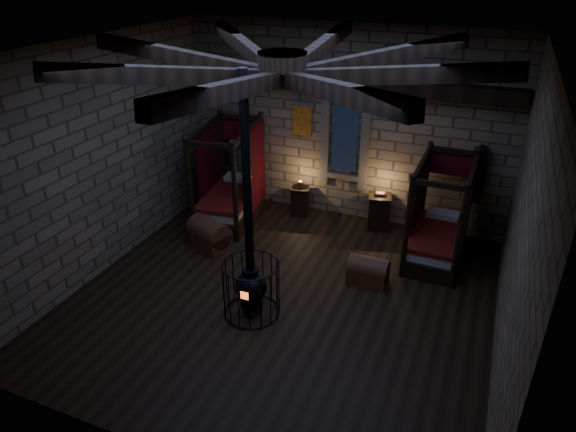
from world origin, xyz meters
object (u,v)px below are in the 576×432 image
at_px(trunk_left, 209,235).
at_px(trunk_right, 368,271).
at_px(bed_right, 437,234).
at_px(bed_left, 231,195).
at_px(stove, 251,283).

bearing_deg(trunk_left, trunk_right, 22.04).
bearing_deg(bed_right, trunk_right, -124.55).
height_order(bed_right, trunk_right, bed_right).
relative_size(bed_left, trunk_right, 3.00).
bearing_deg(stove, trunk_left, 135.00).
bearing_deg(trunk_left, stove, -20.64).
bearing_deg(bed_right, trunk_left, -161.33).
xyz_separation_m(trunk_right, stove, (-1.57, -1.62, 0.37)).
distance_m(trunk_left, stove, 2.42).
distance_m(bed_right, trunk_left, 4.55).
xyz_separation_m(trunk_left, trunk_right, (3.32, -0.02, -0.05)).
bearing_deg(trunk_left, bed_right, 40.26).
distance_m(bed_left, trunk_right, 3.83).
distance_m(trunk_left, trunk_right, 3.32).
relative_size(trunk_left, trunk_right, 1.37).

